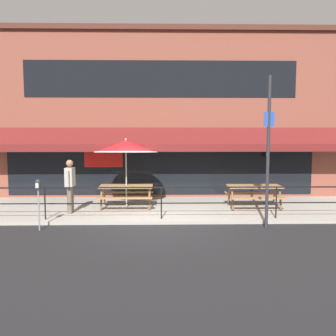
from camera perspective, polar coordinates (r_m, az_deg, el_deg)
name	(u,v)px	position (r m, az deg, el deg)	size (l,w,h in m)	color
ground_plane	(161,225)	(11.03, -1.01, -8.62)	(120.00, 120.00, 0.00)	#232326
patio_deck	(161,209)	(12.97, -1.04, -6.21)	(15.00, 4.00, 0.10)	#ADA89E
restaurant_building	(161,115)	(14.92, -1.10, 8.12)	(15.00, 1.60, 6.75)	brown
patio_railing	(161,196)	(11.16, -1.02, -4.26)	(13.84, 0.04, 0.97)	black
picnic_table_left	(126,190)	(12.84, -6.39, -3.39)	(1.80, 1.42, 0.76)	#997047
picnic_table_centre	(254,190)	(13.10, 13.00, -3.32)	(1.80, 1.42, 0.76)	#997047
patio_umbrella_left	(126,147)	(12.77, -6.44, 3.21)	(2.14, 2.14, 2.38)	#B7B2A8
pedestrian_walking	(70,183)	(12.33, -14.69, -2.27)	(0.26, 0.62, 1.71)	#665B4C
parking_meter_near	(38,189)	(10.77, -19.18, -3.06)	(0.15, 0.16, 1.42)	gray
street_sign_pole	(268,151)	(10.68, 15.01, 2.51)	(0.28, 0.09, 4.23)	#2D2D33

